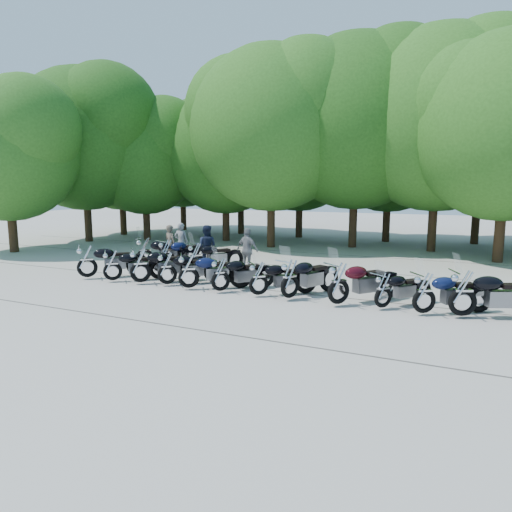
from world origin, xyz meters
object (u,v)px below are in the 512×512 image
at_px(motorcycle_7, 290,277).
at_px(motorcycle_9, 383,289).
at_px(motorcycle_11, 463,291).
at_px(motorcycle_12, 145,251).
at_px(rider_2, 248,250).
at_px(motorcycle_13, 166,253).
at_px(motorcycle_10, 424,291).
at_px(rider_3, 181,242).
at_px(motorcycle_4, 189,270).
at_px(motorcycle_5, 221,273).
at_px(rider_1, 206,247).
at_px(motorcycle_8, 339,282).
at_px(motorcycle_1, 112,264).
at_px(motorcycle_14, 196,256).
at_px(motorcycle_3, 167,267).
at_px(motorcycle_6, 259,277).
at_px(rider_0, 171,244).
at_px(motorcycle_0, 87,260).
at_px(motorcycle_2, 140,264).

bearing_deg(motorcycle_7, motorcycle_9, -153.21).
height_order(motorcycle_11, motorcycle_12, motorcycle_12).
bearing_deg(rider_2, motorcycle_13, 30.49).
bearing_deg(motorcycle_10, motorcycle_7, 54.07).
distance_m(motorcycle_11, rider_3, 12.28).
relative_size(motorcycle_9, motorcycle_10, 0.89).
height_order(motorcycle_4, rider_2, rider_2).
relative_size(motorcycle_4, motorcycle_5, 1.06).
height_order(motorcycle_13, rider_1, rider_1).
distance_m(motorcycle_5, rider_1, 4.33).
bearing_deg(motorcycle_8, motorcycle_1, 39.70).
relative_size(motorcycle_1, motorcycle_13, 0.92).
bearing_deg(motorcycle_1, motorcycle_10, -132.06).
xyz_separation_m(motorcycle_8, motorcycle_12, (-8.81, 2.63, 0.01)).
bearing_deg(motorcycle_14, motorcycle_10, -162.77).
bearing_deg(rider_1, motorcycle_12, 5.19).
bearing_deg(motorcycle_10, motorcycle_3, 53.90).
bearing_deg(rider_3, motorcycle_4, 116.60).
bearing_deg(rider_3, motorcycle_6, 132.86).
height_order(motorcycle_10, motorcycle_11, motorcycle_11).
bearing_deg(motorcycle_13, motorcycle_6, 177.51).
xyz_separation_m(motorcycle_7, rider_1, (-4.91, 3.42, 0.21)).
relative_size(motorcycle_5, motorcycle_7, 0.92).
bearing_deg(motorcycle_14, motorcycle_5, 168.33).
bearing_deg(motorcycle_11, motorcycle_1, 68.27).
distance_m(motorcycle_4, rider_0, 5.22).
relative_size(motorcycle_3, rider_0, 1.34).
relative_size(motorcycle_14, rider_1, 1.32).
bearing_deg(motorcycle_1, motorcycle_3, -125.12).
height_order(motorcycle_5, motorcycle_8, motorcycle_8).
bearing_deg(motorcycle_3, motorcycle_14, -36.69).
height_order(motorcycle_7, motorcycle_11, motorcycle_11).
distance_m(motorcycle_1, motorcycle_5, 4.26).
relative_size(motorcycle_0, motorcycle_3, 1.08).
relative_size(motorcycle_7, motorcycle_14, 1.03).
relative_size(motorcycle_7, motorcycle_13, 1.00).
relative_size(motorcycle_12, motorcycle_14, 1.07).
height_order(motorcycle_13, rider_2, rider_2).
bearing_deg(motorcycle_4, motorcycle_14, -6.72).
relative_size(motorcycle_6, motorcycle_8, 0.87).
xyz_separation_m(motorcycle_11, rider_3, (-11.48, 4.37, 0.16)).
bearing_deg(motorcycle_0, rider_3, -57.49).
height_order(motorcycle_4, motorcycle_14, motorcycle_4).
distance_m(motorcycle_9, rider_1, 8.31).
distance_m(motorcycle_7, rider_0, 7.90).
relative_size(motorcycle_5, motorcycle_9, 1.10).
bearing_deg(motorcycle_6, motorcycle_2, 49.25).
height_order(motorcycle_7, motorcycle_12, motorcycle_12).
bearing_deg(rider_2, motorcycle_11, 168.76).
relative_size(motorcycle_3, motorcycle_8, 0.92).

